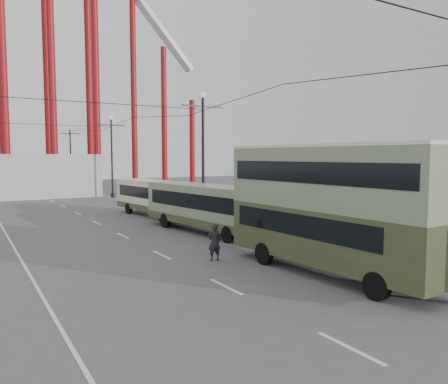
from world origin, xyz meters
TOP-DOWN VIEW (x-y plane):
  - ground at (0.00, 0.00)m, footprint 160.00×160.00m
  - road_markings at (-0.86, 19.70)m, footprint 12.52×120.00m
  - lamp_post_mid at (5.60, 18.00)m, footprint 3.20×0.44m
  - lamp_post_far at (5.60, 40.00)m, footprint 3.20×0.44m
  - lamp_post_distant at (5.60, 62.00)m, footprint 3.20×0.44m
  - roller_coaster at (-2.49, 56.89)m, footprint 52.95×5.00m
  - double_decker_bus at (3.45, 3.30)m, footprint 3.00×9.95m
  - single_decker_green at (3.92, 14.50)m, footprint 3.78×10.78m
  - single_decker_cream at (3.95, 23.11)m, footprint 3.41×9.32m
  - pedestrian at (0.64, 7.74)m, footprint 0.65×0.44m

SIDE VIEW (x-z plane):
  - ground at x=0.00m, z-range 0.00..0.00m
  - road_markings at x=-0.86m, z-range 0.00..0.01m
  - pedestrian at x=0.64m, z-range 0.00..1.72m
  - single_decker_cream at x=3.95m, z-range 0.18..3.01m
  - single_decker_green at x=3.92m, z-range 0.19..3.17m
  - double_decker_bus at x=3.45m, z-range 0.32..5.60m
  - lamp_post_mid at x=5.60m, z-range 0.02..9.34m
  - lamp_post_far at x=5.60m, z-range 0.02..9.34m
  - lamp_post_distant at x=5.60m, z-range 0.02..9.34m
  - roller_coaster at x=-2.49m, z-range -4.82..50.66m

